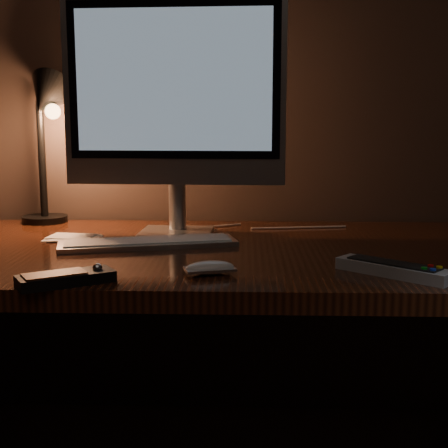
{
  "coord_description": "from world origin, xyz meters",
  "views": [
    {
      "loc": [
        0.06,
        0.47,
        1.03
      ],
      "look_at": [
        0.02,
        1.73,
        0.82
      ],
      "focal_mm": 50.0,
      "sensor_mm": 36.0,
      "label": 1
    }
  ],
  "objects_px": {
    "desk": "(219,293)",
    "mouse": "(210,270)",
    "keyboard": "(148,243)",
    "desk_lamp": "(46,120)",
    "media_remote": "(66,278)",
    "monitor": "(175,98)",
    "tv_remote": "(393,269)"
  },
  "relations": [
    {
      "from": "keyboard",
      "to": "desk",
      "type": "bearing_deg",
      "value": 6.68
    },
    {
      "from": "media_remote",
      "to": "tv_remote",
      "type": "height_order",
      "value": "media_remote"
    },
    {
      "from": "desk",
      "to": "media_remote",
      "type": "distance_m",
      "value": 0.5
    },
    {
      "from": "monitor",
      "to": "tv_remote",
      "type": "xyz_separation_m",
      "value": [
        0.45,
        -0.42,
        -0.33
      ]
    },
    {
      "from": "tv_remote",
      "to": "desk_lamp",
      "type": "xyz_separation_m",
      "value": [
        -0.81,
        0.55,
        0.27
      ]
    },
    {
      "from": "desk",
      "to": "mouse",
      "type": "distance_m",
      "value": 0.35
    },
    {
      "from": "desk",
      "to": "mouse",
      "type": "xyz_separation_m",
      "value": [
        -0.0,
        -0.33,
        0.14
      ]
    },
    {
      "from": "keyboard",
      "to": "tv_remote",
      "type": "xyz_separation_m",
      "value": [
        0.5,
        -0.26,
        0.0
      ]
    },
    {
      "from": "media_remote",
      "to": "desk_lamp",
      "type": "bearing_deg",
      "value": 77.53
    },
    {
      "from": "keyboard",
      "to": "mouse",
      "type": "relative_size",
      "value": 4.33
    },
    {
      "from": "keyboard",
      "to": "mouse",
      "type": "xyz_separation_m",
      "value": [
        0.16,
        -0.26,
        0.0
      ]
    },
    {
      "from": "desk",
      "to": "mouse",
      "type": "relative_size",
      "value": 17.17
    },
    {
      "from": "keyboard",
      "to": "mouse",
      "type": "height_order",
      "value": "mouse"
    },
    {
      "from": "monitor",
      "to": "desk_lamp",
      "type": "relative_size",
      "value": 1.36
    },
    {
      "from": "monitor",
      "to": "mouse",
      "type": "relative_size",
      "value": 6.16
    },
    {
      "from": "monitor",
      "to": "media_remote",
      "type": "bearing_deg",
      "value": -103.06
    },
    {
      "from": "mouse",
      "to": "desk_lamp",
      "type": "distance_m",
      "value": 0.78
    },
    {
      "from": "desk",
      "to": "media_remote",
      "type": "xyz_separation_m",
      "value": [
        -0.25,
        -0.41,
        0.14
      ]
    },
    {
      "from": "tv_remote",
      "to": "media_remote",
      "type": "bearing_deg",
      "value": -130.94
    },
    {
      "from": "monitor",
      "to": "media_remote",
      "type": "distance_m",
      "value": 0.61
    },
    {
      "from": "desk",
      "to": "keyboard",
      "type": "xyz_separation_m",
      "value": [
        -0.16,
        -0.06,
        0.14
      ]
    },
    {
      "from": "mouse",
      "to": "desk_lamp",
      "type": "relative_size",
      "value": 0.22
    },
    {
      "from": "keyboard",
      "to": "desk_lamp",
      "type": "distance_m",
      "value": 0.51
    },
    {
      "from": "desk",
      "to": "keyboard",
      "type": "distance_m",
      "value": 0.22
    },
    {
      "from": "keyboard",
      "to": "mouse",
      "type": "bearing_deg",
      "value": -73.74
    },
    {
      "from": "desk",
      "to": "keyboard",
      "type": "height_order",
      "value": "keyboard"
    },
    {
      "from": "keyboard",
      "to": "tv_remote",
      "type": "distance_m",
      "value": 0.56
    },
    {
      "from": "keyboard",
      "to": "tv_remote",
      "type": "height_order",
      "value": "tv_remote"
    },
    {
      "from": "mouse",
      "to": "keyboard",
      "type": "bearing_deg",
      "value": 104.97
    },
    {
      "from": "media_remote",
      "to": "tv_remote",
      "type": "bearing_deg",
      "value": -23.92
    },
    {
      "from": "desk",
      "to": "keyboard",
      "type": "bearing_deg",
      "value": -158.86
    },
    {
      "from": "mouse",
      "to": "media_remote",
      "type": "bearing_deg",
      "value": -177.91
    }
  ]
}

